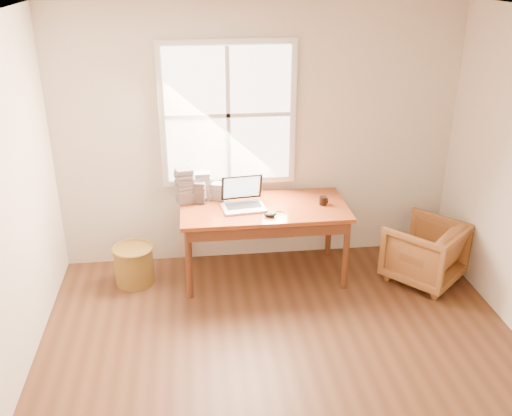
{
  "coord_description": "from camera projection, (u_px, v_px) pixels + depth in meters",
  "views": [
    {
      "loc": [
        -0.66,
        -3.16,
        2.95
      ],
      "look_at": [
        -0.09,
        1.65,
        0.8
      ],
      "focal_mm": 40.0,
      "sensor_mm": 36.0,
      "label": 1
    }
  ],
  "objects": [
    {
      "name": "cd_stack_c",
      "position": [
        184.0,
        186.0,
        5.47
      ],
      "size": [
        0.18,
        0.17,
        0.35
      ],
      "primitive_type": "cube",
      "rotation": [
        0.0,
        0.0,
        0.26
      ],
      "color": "gray",
      "rests_on": "desk"
    },
    {
      "name": "wicker_stool",
      "position": [
        134.0,
        265.0,
        5.56
      ],
      "size": [
        0.46,
        0.46,
        0.37
      ],
      "primitive_type": "cylinder",
      "rotation": [
        0.0,
        0.0,
        0.27
      ],
      "color": "brown",
      "rests_on": "room_shell"
    },
    {
      "name": "cd_stack_a",
      "position": [
        203.0,
        185.0,
        5.58
      ],
      "size": [
        0.15,
        0.13,
        0.28
      ],
      "primitive_type": "cube",
      "rotation": [
        0.0,
        0.0,
        -0.04
      ],
      "color": "silver",
      "rests_on": "desk"
    },
    {
      "name": "cd_stack_d",
      "position": [
        219.0,
        191.0,
        5.59
      ],
      "size": [
        0.17,
        0.16,
        0.17
      ],
      "primitive_type": "cube",
      "rotation": [
        0.0,
        0.0,
        -0.4
      ],
      "color": "#B2B5BE",
      "rests_on": "desk"
    },
    {
      "name": "mouse",
      "position": [
        270.0,
        215.0,
        5.24
      ],
      "size": [
        0.13,
        0.1,
        0.04
      ],
      "primitive_type": "ellipsoid",
      "rotation": [
        0.0,
        0.0,
        -0.31
      ],
      "color": "black",
      "rests_on": "desk"
    },
    {
      "name": "coffee_mug",
      "position": [
        323.0,
        201.0,
        5.48
      ],
      "size": [
        0.09,
        0.09,
        0.08
      ],
      "primitive_type": "cylinder",
      "rotation": [
        0.0,
        0.0,
        0.28
      ],
      "color": "black",
      "rests_on": "desk"
    },
    {
      "name": "cd_stack_b",
      "position": [
        199.0,
        192.0,
        5.52
      ],
      "size": [
        0.16,
        0.15,
        0.21
      ],
      "primitive_type": "cube",
      "rotation": [
        0.0,
        0.0,
        -0.26
      ],
      "color": "#232327",
      "rests_on": "desk"
    },
    {
      "name": "desk",
      "position": [
        264.0,
        208.0,
        5.47
      ],
      "size": [
        1.6,
        0.8,
        0.04
      ],
      "primitive_type": "cube",
      "color": "brown",
      "rests_on": "room_shell"
    },
    {
      "name": "room_shell",
      "position": [
        294.0,
        227.0,
        3.75
      ],
      "size": [
        4.04,
        4.54,
        2.64
      ],
      "color": "#502F1B",
      "rests_on": "ground"
    },
    {
      "name": "laptop",
      "position": [
        243.0,
        194.0,
        5.35
      ],
      "size": [
        0.47,
        0.49,
        0.31
      ],
      "primitive_type": null,
      "rotation": [
        0.0,
        0.0,
        0.12
      ],
      "color": "#A5A6AC",
      "rests_on": "desk"
    },
    {
      "name": "armchair",
      "position": [
        425.0,
        252.0,
        5.56
      ],
      "size": [
        0.93,
        0.93,
        0.61
      ],
      "primitive_type": "imported",
      "rotation": [
        0.0,
        0.0,
        3.86
      ],
      "color": "brown",
      "rests_on": "room_shell"
    }
  ]
}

